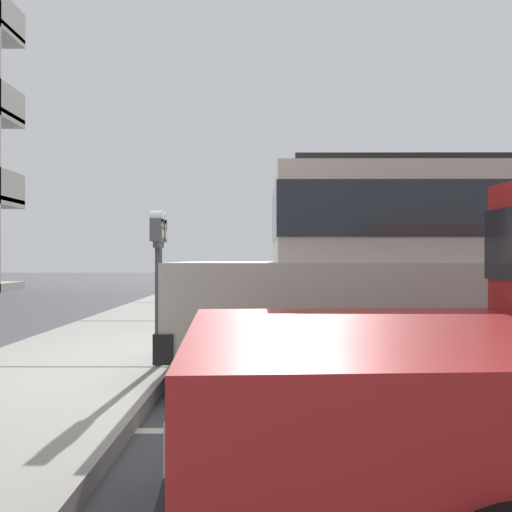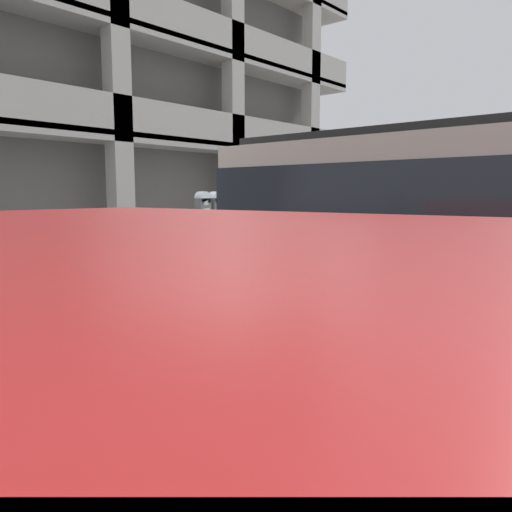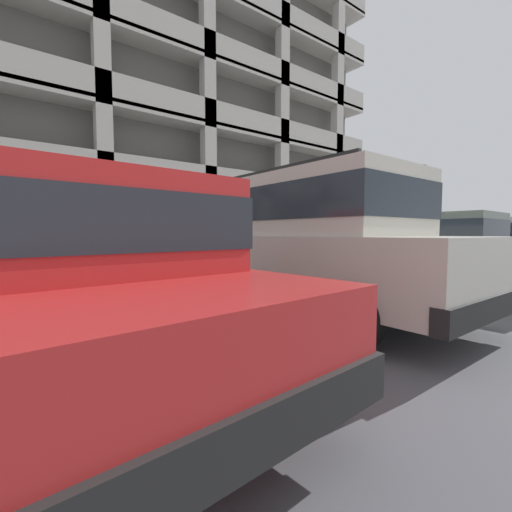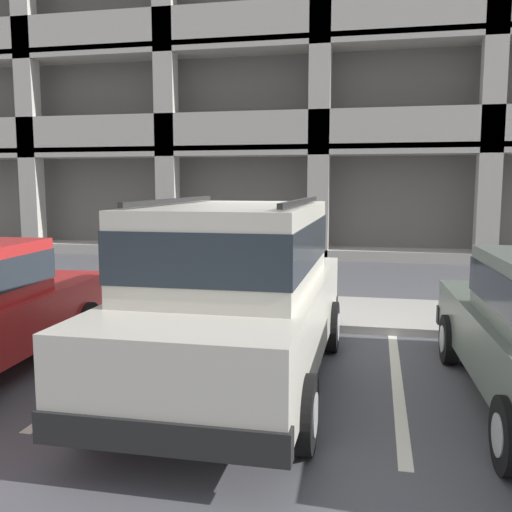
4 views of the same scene
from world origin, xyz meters
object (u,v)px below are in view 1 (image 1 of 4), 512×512
at_px(blue_coupe, 348,275).
at_px(fire_hydrant, 189,297).
at_px(silver_suv, 426,267).
at_px(dark_hatchback, 374,281).
at_px(parking_meter_near, 159,251).

relative_size(blue_coupe, fire_hydrant, 6.61).
xyz_separation_m(silver_suv, dark_hatchback, (3.26, -0.17, -0.27)).
bearing_deg(silver_suv, fire_hydrant, 29.96).
distance_m(silver_suv, fire_hydrant, 5.74).
relative_size(silver_suv, fire_hydrant, 6.83).
height_order(silver_suv, dark_hatchback, silver_suv).
relative_size(parking_meter_near, fire_hydrant, 2.15).
xyz_separation_m(silver_suv, parking_meter_near, (0.17, 2.56, 0.15)).
relative_size(silver_suv, parking_meter_near, 3.18).
bearing_deg(parking_meter_near, dark_hatchback, -41.45).
bearing_deg(parking_meter_near, fire_hydrant, 3.56).
distance_m(silver_suv, dark_hatchback, 3.27).
bearing_deg(blue_coupe, dark_hatchback, -176.53).
height_order(silver_suv, blue_coupe, silver_suv).
distance_m(dark_hatchback, fire_hydrant, 3.48).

